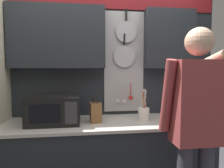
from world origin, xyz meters
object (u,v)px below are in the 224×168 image
(knife_block, at_px, (96,112))
(person, at_px, (196,118))
(utensil_crock, at_px, (144,112))
(microwave, at_px, (54,110))

(knife_block, distance_m, person, 1.00)
(knife_block, relative_size, utensil_crock, 0.80)
(utensil_crock, relative_size, person, 0.20)
(person, bearing_deg, utensil_crock, 109.42)
(microwave, xyz_separation_m, utensil_crock, (0.95, 0.00, -0.06))
(microwave, xyz_separation_m, person, (1.18, -0.65, 0.03))
(microwave, relative_size, knife_block, 1.89)
(utensil_crock, bearing_deg, knife_block, -179.92)
(microwave, bearing_deg, person, -28.80)
(knife_block, bearing_deg, utensil_crock, 0.08)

